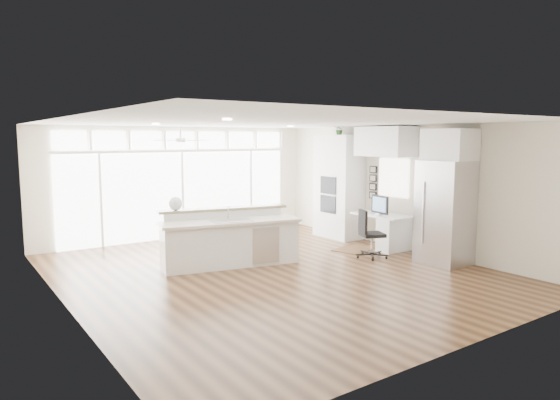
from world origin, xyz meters
TOP-DOWN VIEW (x-y plane):
  - floor at (0.00, 0.00)m, footprint 7.00×8.00m
  - ceiling at (0.00, 0.00)m, footprint 7.00×8.00m
  - wall_back at (0.00, 4.00)m, footprint 7.00×0.04m
  - wall_front at (0.00, -4.00)m, footprint 7.00×0.04m
  - wall_left at (-3.50, 0.00)m, footprint 0.04×8.00m
  - wall_right at (3.50, 0.00)m, footprint 0.04×8.00m
  - glass_wall at (0.00, 3.94)m, footprint 5.80×0.06m
  - transom_row at (0.00, 3.94)m, footprint 5.90×0.06m
  - desk_window at (3.46, 0.30)m, footprint 0.04×0.85m
  - ceiling_fan at (-0.50, 2.80)m, footprint 1.16×1.16m
  - recessed_lights at (0.00, 0.20)m, footprint 3.40×3.00m
  - oven_cabinet at (3.17, 1.80)m, footprint 0.64×1.20m
  - desk_nook at (3.13, 0.30)m, footprint 0.72×1.30m
  - upper_cabinets at (3.17, 0.30)m, footprint 0.64×1.30m
  - refrigerator at (3.11, -1.35)m, footprint 0.76×0.90m
  - fridge_cabinet at (3.17, -1.35)m, footprint 0.64×0.90m
  - framed_photos at (3.46, 0.92)m, footprint 0.06×0.22m
  - kitchen_island at (-0.37, 0.88)m, footprint 2.83×1.55m
  - rug at (2.55, 0.53)m, footprint 1.07×0.90m
  - office_chair at (2.29, -0.24)m, footprint 0.66×0.64m
  - fishbowl at (-1.22, 1.47)m, footprint 0.32×0.32m
  - monitor at (3.05, 0.30)m, footprint 0.16×0.54m
  - keyboard at (2.88, 0.30)m, footprint 0.15×0.30m
  - potted_plant at (3.17, 1.80)m, footprint 0.26×0.29m

SIDE VIEW (x-z plane):
  - floor at x=0.00m, z-range -0.02..0.00m
  - rug at x=2.55m, z-range 0.00..0.01m
  - desk_nook at x=3.13m, z-range 0.00..0.76m
  - office_chair at x=2.29m, z-range 0.00..0.98m
  - kitchen_island at x=-0.37m, z-range 0.00..1.06m
  - keyboard at x=2.88m, z-range 0.76..0.77m
  - monitor at x=3.05m, z-range 0.76..1.21m
  - refrigerator at x=3.11m, z-range 0.00..2.00m
  - glass_wall at x=0.00m, z-range 0.01..2.09m
  - fishbowl at x=-1.22m, z-range 1.06..1.33m
  - oven_cabinet at x=3.17m, z-range 0.00..2.50m
  - wall_back at x=0.00m, z-range 0.00..2.70m
  - wall_front at x=0.00m, z-range 0.00..2.70m
  - wall_left at x=-3.50m, z-range 0.00..2.70m
  - wall_right at x=3.50m, z-range 0.00..2.70m
  - framed_photos at x=3.46m, z-range 1.00..1.80m
  - desk_window at x=3.46m, z-range 1.12..1.98m
  - fridge_cabinet at x=3.17m, z-range 2.00..2.60m
  - upper_cabinets at x=3.17m, z-range 2.03..2.67m
  - transom_row at x=0.00m, z-range 2.18..2.58m
  - ceiling_fan at x=-0.50m, z-range 2.32..2.64m
  - potted_plant at x=3.17m, z-range 2.50..2.72m
  - recessed_lights at x=0.00m, z-range 2.67..2.69m
  - ceiling at x=0.00m, z-range 2.69..2.71m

